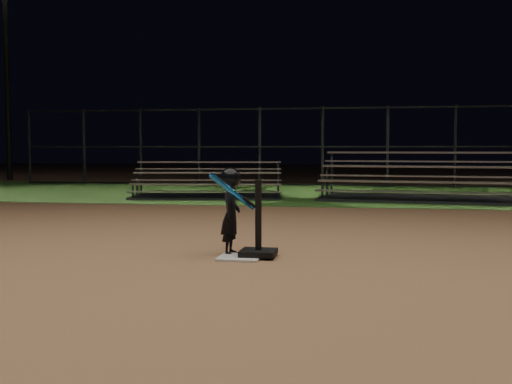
# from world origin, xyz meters

# --- Properties ---
(ground) EXTENTS (80.00, 80.00, 0.00)m
(ground) POSITION_xyz_m (0.00, 0.00, 0.00)
(ground) COLOR #996B45
(ground) RESTS_ON ground
(grass_strip) EXTENTS (60.00, 8.00, 0.01)m
(grass_strip) POSITION_xyz_m (0.00, 10.00, 0.01)
(grass_strip) COLOR #2D5B1D
(grass_strip) RESTS_ON ground
(home_plate) EXTENTS (0.45, 0.45, 0.02)m
(home_plate) POSITION_xyz_m (0.00, 0.00, 0.01)
(home_plate) COLOR beige
(home_plate) RESTS_ON ground
(batting_tee) EXTENTS (0.38, 0.38, 0.82)m
(batting_tee) POSITION_xyz_m (0.19, 0.10, 0.18)
(batting_tee) COLOR black
(batting_tee) RESTS_ON home_plate
(child_batter) EXTENTS (0.47, 0.52, 0.98)m
(child_batter) POSITION_xyz_m (-0.15, 0.22, 0.52)
(child_batter) COLOR black
(child_batter) RESTS_ON ground
(bleacher_left) EXTENTS (3.78, 2.25, 0.87)m
(bleacher_left) POSITION_xyz_m (-2.42, 7.94, 0.18)
(bleacher_left) COLOR silver
(bleacher_left) RESTS_ON ground
(bleacher_right) EXTENTS (4.78, 2.73, 1.12)m
(bleacher_right) POSITION_xyz_m (2.60, 8.08, 0.23)
(bleacher_right) COLOR #B4B5B9
(bleacher_right) RESTS_ON ground
(backstop_fence) EXTENTS (20.08, 0.08, 2.50)m
(backstop_fence) POSITION_xyz_m (0.00, 13.00, 1.25)
(backstop_fence) COLOR #38383D
(backstop_fence) RESTS_ON ground
(light_pole_left) EXTENTS (0.90, 0.53, 8.30)m
(light_pole_left) POSITION_xyz_m (-12.00, 14.94, 4.95)
(light_pole_left) COLOR #2D2D30
(light_pole_left) RESTS_ON ground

